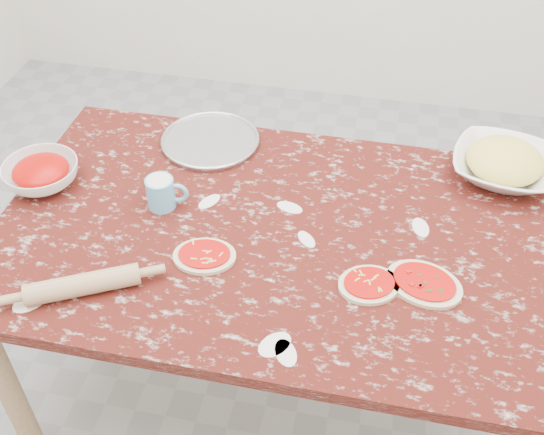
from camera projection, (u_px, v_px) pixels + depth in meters
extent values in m
plane|color=gray|center=(272.00, 380.00, 2.39)|extent=(4.00, 4.00, 0.00)
cube|color=#40110C|center=(272.00, 235.00, 1.89)|extent=(1.60, 1.00, 0.04)
cube|color=tan|center=(272.00, 250.00, 1.94)|extent=(1.50, 0.90, 0.08)
cylinder|color=tan|center=(7.00, 386.00, 1.95)|extent=(0.07, 0.07, 0.71)
cylinder|color=tan|center=(115.00, 205.00, 2.56)|extent=(0.07, 0.07, 0.71)
cylinder|color=tan|center=(493.00, 261.00, 2.34)|extent=(0.07, 0.07, 0.71)
cylinder|color=#B2B2B7|center=(210.00, 141.00, 2.20)|extent=(0.40, 0.40, 0.01)
imported|color=white|center=(42.00, 174.00, 2.02)|extent=(0.29, 0.29, 0.07)
imported|color=white|center=(503.00, 166.00, 2.04)|extent=(0.36, 0.36, 0.08)
cylinder|color=#64B3DF|center=(161.00, 193.00, 1.93)|extent=(0.08, 0.08, 0.10)
torus|color=#64B3DF|center=(177.00, 193.00, 1.93)|extent=(0.07, 0.03, 0.07)
cylinder|color=silver|center=(159.00, 184.00, 1.91)|extent=(0.07, 0.07, 0.01)
ellipsoid|color=beige|center=(205.00, 256.00, 1.80)|extent=(0.19, 0.16, 0.01)
ellipsoid|color=red|center=(204.00, 254.00, 1.79)|extent=(0.16, 0.13, 0.00)
ellipsoid|color=beige|center=(369.00, 285.00, 1.72)|extent=(0.20, 0.19, 0.01)
ellipsoid|color=red|center=(369.00, 283.00, 1.71)|extent=(0.17, 0.15, 0.00)
ellipsoid|color=beige|center=(424.00, 284.00, 1.72)|extent=(0.24, 0.21, 0.01)
ellipsoid|color=red|center=(425.00, 282.00, 1.71)|extent=(0.20, 0.17, 0.00)
cylinder|color=tan|center=(83.00, 285.00, 1.69)|extent=(0.29, 0.19, 0.06)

